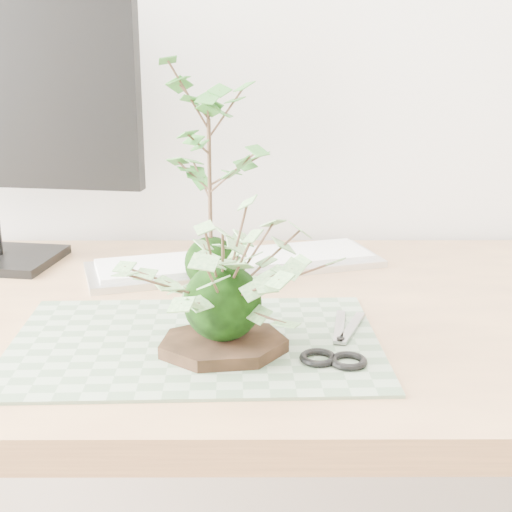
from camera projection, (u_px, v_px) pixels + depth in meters
name	position (u px, v px, depth m)	size (l,w,h in m)	color
desk	(240.00, 364.00, 1.02)	(1.60, 0.70, 0.74)	tan
cutting_mat	(195.00, 342.00, 0.87)	(0.45, 0.30, 0.00)	#587456
stone_dish	(223.00, 345.00, 0.84)	(0.16, 0.16, 0.01)	black
ivy_kokedama	(222.00, 267.00, 0.81)	(0.34, 0.34, 0.18)	black
maple_kokedama	(209.00, 133.00, 1.00)	(0.20, 0.20, 0.33)	black
keyboard	(236.00, 263.00, 1.16)	(0.50, 0.27, 0.02)	silver
scissors	(342.00, 352.00, 0.83)	(0.09, 0.18, 0.01)	#959597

